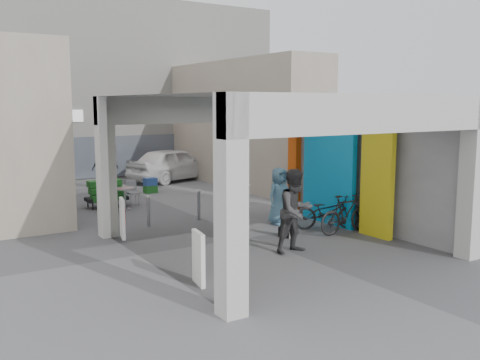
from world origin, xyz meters
TOP-DOWN VIEW (x-y plane):
  - ground at (0.00, 0.00)m, footprint 90.00×90.00m
  - arcade_canopy at (0.54, -0.82)m, footprint 6.40×6.45m
  - far_building at (-0.00, 13.99)m, footprint 18.00×4.08m
  - plaza_bldg_left at (-4.50, 7.50)m, footprint 2.00×9.00m
  - plaza_bldg_right at (4.50, 7.50)m, footprint 2.00×9.00m
  - bollard_left at (-1.71, 2.49)m, footprint 0.09×0.09m
  - bollard_center at (-0.14, 2.52)m, footprint 0.09×0.09m
  - bollard_right at (1.53, 2.50)m, footprint 0.09×0.09m
  - advert_board_near at (-2.75, -2.42)m, footprint 0.18×0.56m
  - advert_board_far at (-2.75, 1.64)m, footprint 0.21×0.55m
  - cafe_set at (-1.52, 5.41)m, footprint 1.36×1.10m
  - produce_stand at (-1.78, 5.82)m, footprint 1.29×0.70m
  - crate_stack at (0.48, 7.61)m, footprint 0.45×0.35m
  - border_collie at (0.78, -0.53)m, footprint 0.26×0.50m
  - man_with_dog at (-0.47, -0.08)m, footprint 0.82×0.73m
  - man_back_turned at (0.11, -1.65)m, footprint 0.96×0.77m
  - man_elderly at (1.48, 0.85)m, footprint 0.84×0.62m
  - man_crates at (-0.74, 9.06)m, footprint 1.04×0.54m
  - bicycle_front at (2.19, -0.34)m, footprint 1.87×1.37m
  - bicycle_rear at (2.30, -0.95)m, footprint 1.69×0.49m
  - white_van at (2.58, 10.04)m, footprint 4.54×2.82m

SIDE VIEW (x-z plane):
  - ground at x=0.00m, z-range 0.00..0.00m
  - border_collie at x=0.78m, z-range -0.07..0.62m
  - crate_stack at x=0.48m, z-range 0.00..0.56m
  - cafe_set at x=-1.52m, z-range -0.12..0.70m
  - produce_stand at x=-1.78m, z-range -0.09..0.76m
  - bollard_left at x=-1.71m, z-range 0.00..0.82m
  - bollard_center at x=-0.14m, z-range 0.00..0.84m
  - bollard_right at x=1.53m, z-range 0.00..0.88m
  - bicycle_front at x=2.19m, z-range 0.00..0.94m
  - advert_board_near at x=-2.75m, z-range 0.01..1.01m
  - advert_board_far at x=-2.75m, z-range 0.01..1.01m
  - bicycle_rear at x=2.30m, z-range 0.00..1.01m
  - white_van at x=2.58m, z-range 0.00..1.44m
  - man_elderly at x=1.48m, z-range 0.00..1.58m
  - man_crates at x=-0.74m, z-range 0.00..1.69m
  - man_with_dog at x=-0.47m, z-range 0.00..1.87m
  - man_back_turned at x=0.11m, z-range 0.00..1.89m
  - arcade_canopy at x=0.54m, z-range -0.90..5.50m
  - plaza_bldg_left at x=-4.50m, z-range 0.00..5.00m
  - plaza_bldg_right at x=4.50m, z-range 0.00..5.00m
  - far_building at x=0.00m, z-range -0.01..7.99m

